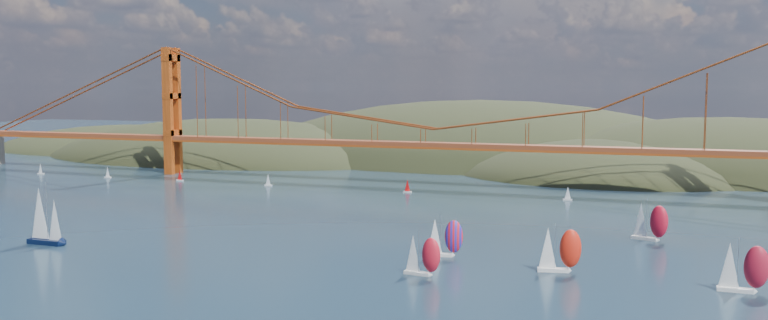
{
  "coord_description": "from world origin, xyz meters",
  "views": [
    {
      "loc": [
        80.64,
        -95.07,
        37.9
      ],
      "look_at": [
        12.21,
        90.0,
        18.67
      ],
      "focal_mm": 35.0,
      "sensor_mm": 36.0,
      "label": 1
    }
  ],
  "objects_px": {
    "racer_0": "(422,255)",
    "racer_2": "(742,267)",
    "racer_3": "(649,221)",
    "racer_rwb": "(444,237)",
    "sloop_navy": "(44,217)",
    "racer_1": "(558,249)"
  },
  "relations": [
    {
      "from": "racer_0",
      "to": "racer_2",
      "type": "relative_size",
      "value": 0.88
    },
    {
      "from": "racer_3",
      "to": "racer_rwb",
      "type": "xyz_separation_m",
      "value": [
        -42.97,
        -34.91,
        -0.36
      ]
    },
    {
      "from": "racer_0",
      "to": "racer_3",
      "type": "bearing_deg",
      "value": 58.96
    },
    {
      "from": "racer_0",
      "to": "racer_3",
      "type": "xyz_separation_m",
      "value": [
        42.6,
        52.75,
        0.58
      ]
    },
    {
      "from": "sloop_navy",
      "to": "racer_0",
      "type": "xyz_separation_m",
      "value": [
        94.79,
        2.74,
        -2.52
      ]
    },
    {
      "from": "racer_1",
      "to": "racer_rwb",
      "type": "distance_m",
      "value": 26.49
    },
    {
      "from": "racer_0",
      "to": "sloop_navy",
      "type": "bearing_deg",
      "value": -170.46
    },
    {
      "from": "racer_0",
      "to": "racer_1",
      "type": "relative_size",
      "value": 0.88
    },
    {
      "from": "racer_2",
      "to": "racer_rwb",
      "type": "distance_m",
      "value": 60.53
    },
    {
      "from": "racer_2",
      "to": "racer_rwb",
      "type": "height_order",
      "value": "racer_2"
    },
    {
      "from": "racer_2",
      "to": "racer_rwb",
      "type": "xyz_separation_m",
      "value": [
        -59.81,
        9.28,
        -0.34
      ]
    },
    {
      "from": "racer_1",
      "to": "racer_2",
      "type": "bearing_deg",
      "value": -18.15
    },
    {
      "from": "racer_0",
      "to": "racer_rwb",
      "type": "distance_m",
      "value": 17.84
    },
    {
      "from": "racer_2",
      "to": "racer_rwb",
      "type": "relative_size",
      "value": 1.08
    },
    {
      "from": "racer_3",
      "to": "racer_rwb",
      "type": "bearing_deg",
      "value": -120.18
    },
    {
      "from": "sloop_navy",
      "to": "racer_3",
      "type": "height_order",
      "value": "sloop_navy"
    },
    {
      "from": "racer_rwb",
      "to": "racer_1",
      "type": "bearing_deg",
      "value": -22.78
    },
    {
      "from": "racer_0",
      "to": "racer_1",
      "type": "height_order",
      "value": "racer_1"
    },
    {
      "from": "racer_3",
      "to": "racer_1",
      "type": "bearing_deg",
      "value": -92.19
    },
    {
      "from": "racer_0",
      "to": "racer_2",
      "type": "xyz_separation_m",
      "value": [
        59.44,
        8.56,
        0.56
      ]
    },
    {
      "from": "racer_0",
      "to": "racer_rwb",
      "type": "bearing_deg",
      "value": 99.08
    },
    {
      "from": "racer_2",
      "to": "racer_3",
      "type": "distance_m",
      "value": 47.29
    }
  ]
}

